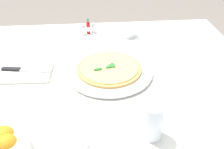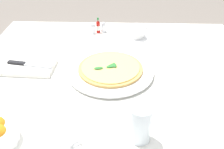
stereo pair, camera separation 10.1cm
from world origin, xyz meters
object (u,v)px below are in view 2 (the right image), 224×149
(hot_sauce_bottle, at_px, (98,27))
(salt_shaker, at_px, (104,27))
(pizza, at_px, (110,68))
(pepper_shaker, at_px, (93,29))
(dinner_knife, at_px, (28,64))
(coffee_cup_far_left, at_px, (137,33))
(coffee_cup_left_edge, at_px, (57,144))
(pizza_plate, at_px, (111,71))
(napkin_folded, at_px, (28,67))
(water_glass_far_right, at_px, (140,126))

(hot_sauce_bottle, xyz_separation_m, salt_shaker, (0.03, 0.01, -0.01))
(pizza, relative_size, pepper_shaker, 4.65)
(pizza, distance_m, dinner_knife, 0.34)
(coffee_cup_far_left, height_order, coffee_cup_left_edge, same)
(salt_shaker, bearing_deg, coffee_cup_left_edge, -95.59)
(pizza_plate, bearing_deg, coffee_cup_far_left, 69.90)
(salt_shaker, bearing_deg, dinner_knife, -127.46)
(dinner_knife, relative_size, salt_shaker, 3.48)
(napkin_folded, distance_m, dinner_knife, 0.01)
(pizza_plate, height_order, pepper_shaker, pepper_shaker)
(napkin_folded, bearing_deg, salt_shaker, 54.81)
(napkin_folded, bearing_deg, water_glass_far_right, -36.69)
(coffee_cup_far_left, xyz_separation_m, pepper_shaker, (-0.23, 0.05, -0.01))
(pizza, height_order, salt_shaker, salt_shaker)
(coffee_cup_left_edge, relative_size, water_glass_far_right, 1.11)
(pizza_plate, xyz_separation_m, hot_sauce_bottle, (-0.08, 0.39, 0.02))
(coffee_cup_far_left, distance_m, salt_shaker, 0.19)
(water_glass_far_right, relative_size, napkin_folded, 0.52)
(coffee_cup_left_edge, bearing_deg, pepper_shaker, 88.34)
(napkin_folded, bearing_deg, pepper_shaker, 59.06)
(water_glass_far_right, relative_size, pepper_shaker, 2.09)
(coffee_cup_far_left, height_order, napkin_folded, coffee_cup_far_left)
(pizza, distance_m, napkin_folded, 0.35)
(hot_sauce_bottle, height_order, pepper_shaker, hot_sauce_bottle)
(coffee_cup_left_edge, bearing_deg, hot_sauce_bottle, 86.35)
(water_glass_far_right, bearing_deg, pizza, 105.98)
(pizza, xyz_separation_m, dinner_knife, (-0.34, 0.02, -0.00))
(water_glass_far_right, distance_m, napkin_folded, 0.58)
(pizza_plate, height_order, dinner_knife, dinner_knife)
(pepper_shaker, bearing_deg, salt_shaker, 19.65)
(napkin_folded, distance_m, hot_sauce_bottle, 0.46)
(water_glass_far_right, bearing_deg, pepper_shaker, 105.93)
(dinner_knife, distance_m, salt_shaker, 0.48)
(pizza_plate, bearing_deg, hot_sauce_bottle, 101.64)
(coffee_cup_far_left, distance_m, coffee_cup_left_edge, 0.78)
(water_glass_far_right, bearing_deg, napkin_folded, 140.75)
(salt_shaker, bearing_deg, hot_sauce_bottle, -160.35)
(coffee_cup_left_edge, xyz_separation_m, hot_sauce_bottle, (0.05, 0.79, 0.00))
(salt_shaker, height_order, pepper_shaker, same)
(pizza, relative_size, napkin_folded, 1.16)
(coffee_cup_left_edge, xyz_separation_m, napkin_folded, (-0.22, 0.42, -0.02))
(water_glass_far_right, xyz_separation_m, hot_sauce_bottle, (-0.18, 0.74, -0.02))
(salt_shaker, xyz_separation_m, pepper_shaker, (-0.06, -0.02, 0.00))
(pizza_plate, relative_size, coffee_cup_left_edge, 2.69)
(coffee_cup_left_edge, bearing_deg, salt_shaker, 84.41)
(coffee_cup_left_edge, bearing_deg, pizza, 72.04)
(napkin_folded, relative_size, salt_shaker, 4.01)
(pizza, height_order, water_glass_far_right, water_glass_far_right)
(napkin_folded, distance_m, salt_shaker, 0.48)
(pizza_plate, height_order, salt_shaker, salt_shaker)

